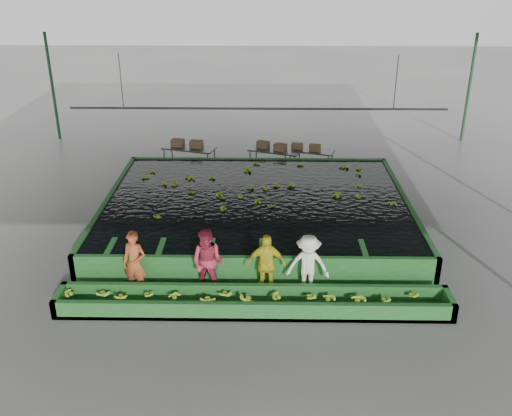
{
  "coord_description": "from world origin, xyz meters",
  "views": [
    {
      "loc": [
        0.27,
        -15.73,
        8.39
      ],
      "look_at": [
        0.0,
        0.5,
        1.0
      ],
      "focal_mm": 40.0,
      "sensor_mm": 36.0,
      "label": 1
    }
  ],
  "objects_px": {
    "flotation_tank": "(256,211)",
    "worker_d": "(308,265)",
    "packing_table_left": "(190,159)",
    "sorting_trough": "(253,302)",
    "worker_a": "(135,263)",
    "worker_c": "(266,265)",
    "packing_table_right": "(309,160)",
    "box_stack_right": "(306,150)",
    "packing_table_mid": "(275,161)",
    "worker_b": "(208,262)",
    "box_stack_left": "(187,147)",
    "box_stack_mid": "(272,149)"
  },
  "relations": [
    {
      "from": "worker_c",
      "to": "worker_d",
      "type": "bearing_deg",
      "value": -2.76
    },
    {
      "from": "worker_c",
      "to": "packing_table_mid",
      "type": "distance_m",
      "value": 9.19
    },
    {
      "from": "worker_c",
      "to": "box_stack_mid",
      "type": "relative_size",
      "value": 1.4
    },
    {
      "from": "packing_table_mid",
      "to": "box_stack_right",
      "type": "distance_m",
      "value": 1.35
    },
    {
      "from": "box_stack_left",
      "to": "worker_a",
      "type": "bearing_deg",
      "value": -91.18
    },
    {
      "from": "packing_table_left",
      "to": "box_stack_right",
      "type": "relative_size",
      "value": 1.81
    },
    {
      "from": "worker_b",
      "to": "worker_c",
      "type": "height_order",
      "value": "worker_b"
    },
    {
      "from": "worker_a",
      "to": "worker_d",
      "type": "xyz_separation_m",
      "value": [
        4.54,
        0.0,
        -0.03
      ]
    },
    {
      "from": "packing_table_right",
      "to": "sorting_trough",
      "type": "bearing_deg",
      "value": -101.6
    },
    {
      "from": "packing_table_mid",
      "to": "worker_a",
      "type": "bearing_deg",
      "value": -112.51
    },
    {
      "from": "worker_d",
      "to": "packing_table_mid",
      "type": "xyz_separation_m",
      "value": [
        -0.74,
        9.17,
        -0.39
      ]
    },
    {
      "from": "worker_b",
      "to": "worker_a",
      "type": "bearing_deg",
      "value": -163.43
    },
    {
      "from": "packing_table_right",
      "to": "box_stack_left",
      "type": "relative_size",
      "value": 1.53
    },
    {
      "from": "worker_d",
      "to": "worker_b",
      "type": "bearing_deg",
      "value": -174.33
    },
    {
      "from": "worker_d",
      "to": "packing_table_right",
      "type": "height_order",
      "value": "worker_d"
    },
    {
      "from": "worker_c",
      "to": "packing_table_left",
      "type": "distance_m",
      "value": 9.86
    },
    {
      "from": "packing_table_right",
      "to": "flotation_tank",
      "type": "bearing_deg",
      "value": -112.47
    },
    {
      "from": "flotation_tank",
      "to": "worker_d",
      "type": "relative_size",
      "value": 5.77
    },
    {
      "from": "flotation_tank",
      "to": "box_stack_mid",
      "type": "bearing_deg",
      "value": 83.76
    },
    {
      "from": "packing_table_left",
      "to": "sorting_trough",
      "type": "bearing_deg",
      "value": -74.28
    },
    {
      "from": "sorting_trough",
      "to": "box_stack_left",
      "type": "bearing_deg",
      "value": 106.05
    },
    {
      "from": "worker_a",
      "to": "box_stack_mid",
      "type": "relative_size",
      "value": 1.43
    },
    {
      "from": "worker_c",
      "to": "packing_table_left",
      "type": "xyz_separation_m",
      "value": [
        -3.16,
        9.33,
        -0.39
      ]
    },
    {
      "from": "worker_d",
      "to": "box_stack_right",
      "type": "relative_size",
      "value": 1.47
    },
    {
      "from": "flotation_tank",
      "to": "worker_d",
      "type": "xyz_separation_m",
      "value": [
        1.41,
        -4.3,
        0.42
      ]
    },
    {
      "from": "worker_a",
      "to": "worker_c",
      "type": "height_order",
      "value": "worker_a"
    },
    {
      "from": "sorting_trough",
      "to": "worker_b",
      "type": "height_order",
      "value": "worker_b"
    },
    {
      "from": "flotation_tank",
      "to": "packing_table_right",
      "type": "relative_size",
      "value": 4.99
    },
    {
      "from": "packing_table_mid",
      "to": "packing_table_left",
      "type": "bearing_deg",
      "value": 177.44
    },
    {
      "from": "sorting_trough",
      "to": "box_stack_left",
      "type": "height_order",
      "value": "box_stack_left"
    },
    {
      "from": "worker_c",
      "to": "box_stack_mid",
      "type": "bearing_deg",
      "value": 85.83
    },
    {
      "from": "packing_table_right",
      "to": "box_stack_right",
      "type": "relative_size",
      "value": 1.69
    },
    {
      "from": "worker_c",
      "to": "worker_d",
      "type": "distance_m",
      "value": 1.1
    },
    {
      "from": "packing_table_left",
      "to": "packing_table_mid",
      "type": "xyz_separation_m",
      "value": [
        3.52,
        -0.16,
        -0.01
      ]
    },
    {
      "from": "box_stack_left",
      "to": "box_stack_mid",
      "type": "relative_size",
      "value": 1.05
    },
    {
      "from": "worker_a",
      "to": "packing_table_left",
      "type": "distance_m",
      "value": 9.34
    },
    {
      "from": "packing_table_mid",
      "to": "box_stack_left",
      "type": "xyz_separation_m",
      "value": [
        -3.61,
        0.23,
        0.5
      ]
    },
    {
      "from": "packing_table_mid",
      "to": "box_stack_mid",
      "type": "bearing_deg",
      "value": 153.75
    },
    {
      "from": "sorting_trough",
      "to": "packing_table_right",
      "type": "bearing_deg",
      "value": 78.4
    },
    {
      "from": "worker_a",
      "to": "box_stack_left",
      "type": "distance_m",
      "value": 9.4
    },
    {
      "from": "flotation_tank",
      "to": "worker_b",
      "type": "relative_size",
      "value": 5.37
    },
    {
      "from": "flotation_tank",
      "to": "box_stack_right",
      "type": "distance_m",
      "value": 5.33
    },
    {
      "from": "worker_b",
      "to": "packing_table_right",
      "type": "distance_m",
      "value": 9.9
    },
    {
      "from": "flotation_tank",
      "to": "worker_d",
      "type": "bearing_deg",
      "value": -71.83
    },
    {
      "from": "sorting_trough",
      "to": "worker_d",
      "type": "relative_size",
      "value": 5.77
    },
    {
      "from": "sorting_trough",
      "to": "worker_d",
      "type": "bearing_deg",
      "value": 29.54
    },
    {
      "from": "worker_d",
      "to": "box_stack_left",
      "type": "relative_size",
      "value": 1.32
    },
    {
      "from": "flotation_tank",
      "to": "worker_b",
      "type": "bearing_deg",
      "value": -105.6
    },
    {
      "from": "worker_b",
      "to": "packing_table_left",
      "type": "bearing_deg",
      "value": 116.6
    },
    {
      "from": "packing_table_right",
      "to": "worker_c",
      "type": "bearing_deg",
      "value": -100.73
    }
  ]
}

